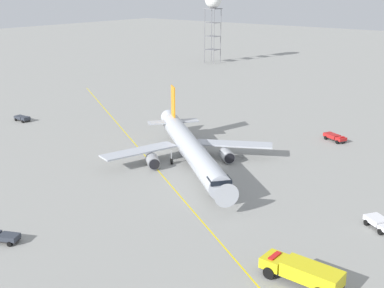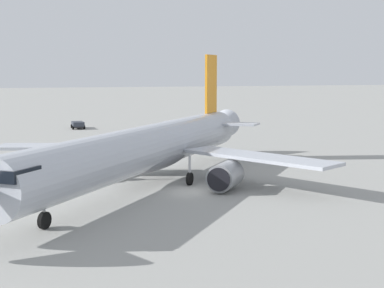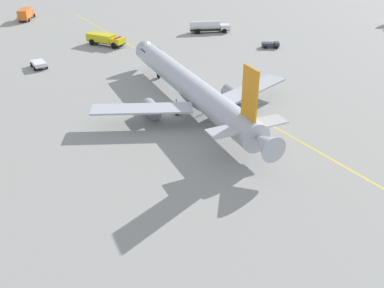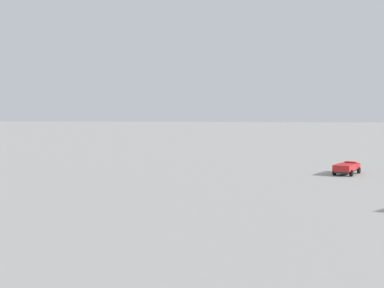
{
  "view_description": "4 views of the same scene",
  "coord_description": "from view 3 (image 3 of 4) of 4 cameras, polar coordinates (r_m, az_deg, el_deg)",
  "views": [
    {
      "loc": [
        -69.83,
        -49.49,
        31.31
      ],
      "look_at": [
        -2.75,
        3.52,
        4.03
      ],
      "focal_mm": 46.8,
      "sensor_mm": 36.0,
      "label": 1
    },
    {
      "loc": [
        -13.29,
        -43.75,
        9.79
      ],
      "look_at": [
        0.21,
        0.95,
        3.8
      ],
      "focal_mm": 53.61,
      "sensor_mm": 36.0,
      "label": 2
    },
    {
      "loc": [
        52.21,
        31.26,
        27.64
      ],
      "look_at": [
        14.2,
        12.18,
        4.08
      ],
      "focal_mm": 40.22,
      "sensor_mm": 36.0,
      "label": 3
    },
    {
      "loc": [
        37.27,
        52.56,
        7.61
      ],
      "look_at": [
        40.45,
        29.86,
        6.13
      ],
      "focal_mm": 48.31,
      "sensor_mm": 36.0,
      "label": 4
    }
  ],
  "objects": [
    {
      "name": "ground_plane",
      "position": [
        66.83,
        -3.88,
        4.49
      ],
      "size": [
        600.0,
        600.0,
        0.0
      ],
      "primitive_type": "plane",
      "color": "gray"
    },
    {
      "name": "airliner_main",
      "position": [
        66.34,
        0.07,
        7.26
      ],
      "size": [
        29.87,
        36.35,
        11.52
      ],
      "rotation": [
        0.0,
        0.0,
        4.04
      ],
      "color": "#B2B7C1",
      "rests_on": "ground_plane"
    },
    {
      "name": "catering_truck_truck",
      "position": [
        131.98,
        -21.19,
        15.79
      ],
      "size": [
        8.55,
        6.45,
        3.1
      ],
      "rotation": [
        0.0,
        0.0,
        3.67
      ],
      "color": "#232326",
      "rests_on": "ground_plane"
    },
    {
      "name": "baggage_truck_truck",
      "position": [
        99.69,
        10.39,
        12.85
      ],
      "size": [
        3.2,
        4.14,
        1.22
      ],
      "rotation": [
        0.0,
        0.0,
        2.02
      ],
      "color": "#232326",
      "rests_on": "ground_plane"
    },
    {
      "name": "fuel_tanker_truck",
      "position": [
        110.76,
        2.17,
        15.36
      ],
      "size": [
        7.46,
        9.52,
        2.87
      ],
      "rotation": [
        0.0,
        0.0,
        2.17
      ],
      "color": "#232326",
      "rests_on": "ground_plane"
    },
    {
      "name": "pushback_tug_truck",
      "position": [
        90.1,
        -19.65,
        9.98
      ],
      "size": [
        4.18,
        4.8,
        1.3
      ],
      "rotation": [
        0.0,
        0.0,
        4.15
      ],
      "color": "#232326",
      "rests_on": "ground_plane"
    },
    {
      "name": "fire_tender_truck",
      "position": [
        101.64,
        -11.45,
        13.54
      ],
      "size": [
        3.26,
        9.08,
        2.5
      ],
      "rotation": [
        0.0,
        0.0,
        1.56
      ],
      "color": "#232326",
      "rests_on": "ground_plane"
    },
    {
      "name": "taxiway_centreline",
      "position": [
        69.1,
        5.66,
        5.26
      ],
      "size": [
        79.14,
        129.88,
        0.01
      ],
      "rotation": [
        0.0,
        0.0,
        4.17
      ],
      "color": "yellow",
      "rests_on": "ground_plane"
    }
  ]
}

